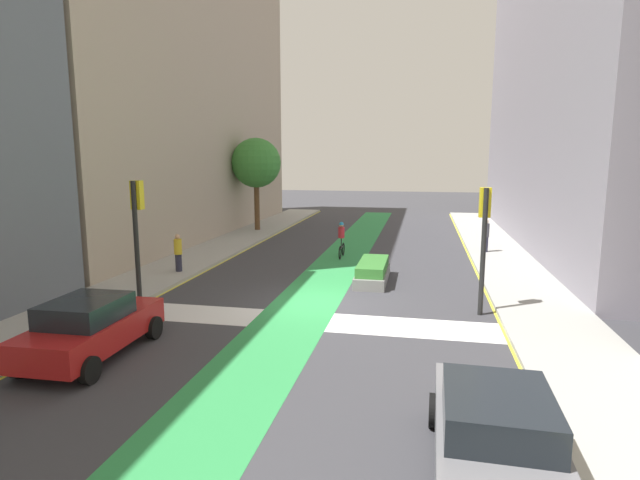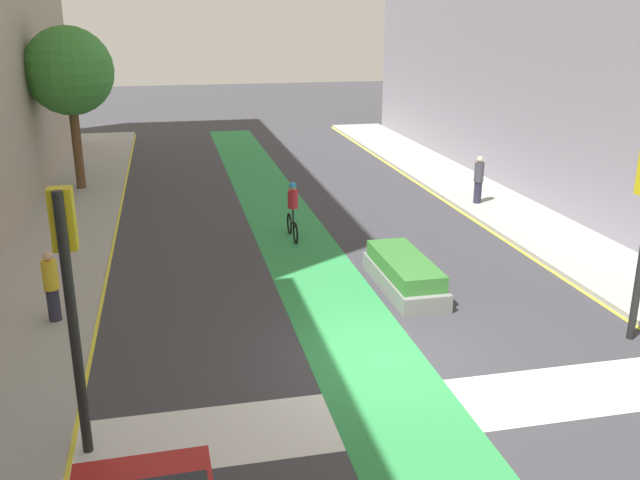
% 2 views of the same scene
% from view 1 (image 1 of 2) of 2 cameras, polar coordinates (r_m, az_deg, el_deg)
% --- Properties ---
extents(ground_plane, '(120.00, 120.00, 0.00)m').
position_cam_1_polar(ground_plane, '(18.00, -0.23, -7.09)').
color(ground_plane, '#38383D').
extents(bike_lane_paint, '(2.40, 60.00, 0.01)m').
position_cam_1_polar(bike_lane_paint, '(18.08, -1.55, -7.00)').
color(bike_lane_paint, '#2D8C47').
rests_on(bike_lane_paint, ground_plane).
extents(crosswalk_band, '(12.00, 1.80, 0.01)m').
position_cam_1_polar(crosswalk_band, '(16.13, -1.68, -9.04)').
color(crosswalk_band, silver).
rests_on(crosswalk_band, ground_plane).
extents(sidewalk_left, '(3.00, 60.00, 0.15)m').
position_cam_1_polar(sidewalk_left, '(20.78, -21.02, -5.27)').
color(sidewalk_left, '#9E9E99').
rests_on(sidewalk_left, ground_plane).
extents(curb_stripe_left, '(0.16, 60.00, 0.01)m').
position_cam_1_polar(curb_stripe_left, '(20.04, -17.37, -5.80)').
color(curb_stripe_left, yellow).
rests_on(curb_stripe_left, ground_plane).
extents(sidewalk_right, '(3.00, 60.00, 0.15)m').
position_cam_1_polar(sidewalk_right, '(18.09, 23.96, -7.59)').
color(sidewalk_right, '#9E9E99').
rests_on(sidewalk_right, ground_plane).
extents(curb_stripe_right, '(0.16, 60.00, 0.01)m').
position_cam_1_polar(curb_stripe_right, '(17.83, 19.20, -7.76)').
color(curb_stripe_right, yellow).
rests_on(curb_stripe_right, ground_plane).
extents(traffic_signal_near_right, '(0.35, 0.52, 4.13)m').
position_cam_1_polar(traffic_signal_near_right, '(17.02, 17.97, 1.49)').
color(traffic_signal_near_right, black).
rests_on(traffic_signal_near_right, ground_plane).
extents(traffic_signal_near_left, '(0.35, 0.52, 4.33)m').
position_cam_1_polar(traffic_signal_near_left, '(17.74, -19.88, 2.12)').
color(traffic_signal_near_left, black).
rests_on(traffic_signal_near_left, ground_plane).
extents(car_grey_right_near, '(2.10, 4.24, 1.57)m').
position_cam_1_polar(car_grey_right_near, '(8.89, 19.07, -20.00)').
color(car_grey_right_near, slate).
rests_on(car_grey_right_near, ground_plane).
extents(car_red_left_near, '(2.09, 4.23, 1.57)m').
position_cam_1_polar(car_red_left_near, '(14.36, -24.37, -8.89)').
color(car_red_left_near, '#A51919').
rests_on(car_red_left_near, ground_plane).
extents(cyclist_in_lane, '(0.32, 1.73, 1.86)m').
position_cam_1_polar(cyclist_in_lane, '(25.76, 2.43, 0.11)').
color(cyclist_in_lane, black).
rests_on(cyclist_in_lane, ground_plane).
extents(pedestrian_sidewalk_right_a, '(0.34, 0.34, 1.73)m').
position_cam_1_polar(pedestrian_sidewalk_right_a, '(27.97, 18.15, 0.52)').
color(pedestrian_sidewalk_right_a, '#262638').
rests_on(pedestrian_sidewalk_right_a, sidewalk_right).
extents(pedestrian_sidewalk_left_a, '(0.34, 0.34, 1.64)m').
position_cam_1_polar(pedestrian_sidewalk_left_a, '(22.90, -15.66, -1.35)').
color(pedestrian_sidewalk_left_a, '#262638').
rests_on(pedestrian_sidewalk_left_a, sidewalk_left).
extents(street_tree_near, '(3.34, 3.34, 6.22)m').
position_cam_1_polar(street_tree_near, '(34.86, -7.20, 8.55)').
color(street_tree_near, brown).
rests_on(street_tree_near, sidewalk_left).
extents(median_planter, '(1.21, 3.50, 0.85)m').
position_cam_1_polar(median_planter, '(21.06, 5.94, -3.58)').
color(median_planter, slate).
rests_on(median_planter, ground_plane).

